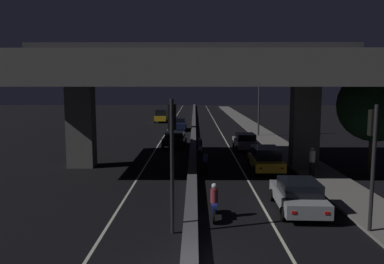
# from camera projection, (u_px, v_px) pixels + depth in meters

# --- Properties ---
(lane_line_left_inner) EXTENTS (0.12, 126.00, 0.00)m
(lane_line_left_inner) POSITION_uv_depth(u_px,v_px,m) (167.00, 132.00, 45.58)
(lane_line_left_inner) COLOR beige
(lane_line_left_inner) RESTS_ON ground_plane
(lane_line_right_inner) EXTENTS (0.12, 126.00, 0.00)m
(lane_line_right_inner) POSITION_uv_depth(u_px,v_px,m) (221.00, 132.00, 45.53)
(lane_line_right_inner) COLOR beige
(lane_line_right_inner) RESTS_ON ground_plane
(median_divider) EXTENTS (0.55, 126.00, 0.40)m
(median_divider) POSITION_uv_depth(u_px,v_px,m) (194.00, 130.00, 45.53)
(median_divider) COLOR #4C4C51
(median_divider) RESTS_ON ground_plane
(sidewalk_right) EXTENTS (2.67, 126.00, 0.13)m
(sidewalk_right) POSITION_uv_depth(u_px,v_px,m) (270.00, 139.00, 38.54)
(sidewalk_right) COLOR slate
(sidewalk_right) RESTS_ON ground_plane
(elevated_overpass) EXTENTS (22.41, 11.40, 8.37)m
(elevated_overpass) POSITION_uv_depth(u_px,v_px,m) (193.00, 74.00, 24.91)
(elevated_overpass) COLOR #5B5956
(elevated_overpass) RESTS_ON ground_plane
(traffic_light_left_of_median) EXTENTS (0.30, 0.49, 5.05)m
(traffic_light_left_of_median) POSITION_uv_depth(u_px,v_px,m) (172.00, 142.00, 13.74)
(traffic_light_left_of_median) COLOR black
(traffic_light_left_of_median) RESTS_ON ground_plane
(traffic_light_right_of_median) EXTENTS (0.30, 0.49, 4.84)m
(traffic_light_right_of_median) POSITION_uv_depth(u_px,v_px,m) (373.00, 146.00, 13.71)
(traffic_light_right_of_median) COLOR black
(traffic_light_right_of_median) RESTS_ON ground_plane
(street_lamp) EXTENTS (1.96, 0.32, 7.87)m
(street_lamp) POSITION_uv_depth(u_px,v_px,m) (257.00, 94.00, 40.84)
(street_lamp) COLOR #2D2D30
(street_lamp) RESTS_ON ground_plane
(car_silver_lead) EXTENTS (2.09, 4.22, 1.41)m
(car_silver_lead) POSITION_uv_depth(u_px,v_px,m) (298.00, 195.00, 16.51)
(car_silver_lead) COLOR gray
(car_silver_lead) RESTS_ON ground_plane
(car_taxi_yellow_second) EXTENTS (2.01, 4.02, 1.59)m
(car_taxi_yellow_second) POSITION_uv_depth(u_px,v_px,m) (266.00, 159.00, 24.26)
(car_taxi_yellow_second) COLOR gold
(car_taxi_yellow_second) RESTS_ON ground_plane
(car_silver_third) EXTENTS (1.96, 4.36, 1.43)m
(car_silver_third) POSITION_uv_depth(u_px,v_px,m) (245.00, 141.00, 32.63)
(car_silver_third) COLOR gray
(car_silver_third) RESTS_ON ground_plane
(car_black_lead_oncoming) EXTENTS (2.18, 4.19, 1.36)m
(car_black_lead_oncoming) POSITION_uv_depth(u_px,v_px,m) (175.00, 139.00, 34.32)
(car_black_lead_oncoming) COLOR black
(car_black_lead_oncoming) RESTS_ON ground_plane
(car_dark_blue_second_oncoming) EXTENTS (1.86, 4.30, 1.53)m
(car_dark_blue_second_oncoming) POSITION_uv_depth(u_px,v_px,m) (179.00, 124.00, 47.16)
(car_dark_blue_second_oncoming) COLOR #141938
(car_dark_blue_second_oncoming) RESTS_ON ground_plane
(car_taxi_yellow_third_oncoming) EXTENTS (1.97, 4.37, 1.96)m
(car_taxi_yellow_third_oncoming) POSITION_uv_depth(u_px,v_px,m) (161.00, 116.00, 57.63)
(car_taxi_yellow_third_oncoming) COLOR gold
(car_taxi_yellow_third_oncoming) RESTS_ON ground_plane
(motorcycle_blue_filtering_near) EXTENTS (0.34, 1.86, 1.50)m
(motorcycle_blue_filtering_near) POSITION_uv_depth(u_px,v_px,m) (214.00, 204.00, 15.59)
(motorcycle_blue_filtering_near) COLOR black
(motorcycle_blue_filtering_near) RESTS_ON ground_plane
(motorcycle_black_filtering_mid) EXTENTS (0.34, 1.94, 1.38)m
(motorcycle_black_filtering_mid) POSITION_uv_depth(u_px,v_px,m) (206.00, 162.00, 24.25)
(motorcycle_black_filtering_mid) COLOR black
(motorcycle_black_filtering_mid) RESTS_ON ground_plane
(motorcycle_white_filtering_far) EXTENTS (0.34, 1.81, 1.36)m
(motorcycle_white_filtering_far) POSITION_uv_depth(u_px,v_px,m) (200.00, 147.00, 30.46)
(motorcycle_white_filtering_far) COLOR black
(motorcycle_white_filtering_far) RESTS_ON ground_plane
(pedestrian_on_sidewalk) EXTENTS (0.34, 0.34, 1.74)m
(pedestrian_on_sidewalk) POSITION_uv_depth(u_px,v_px,m) (312.00, 161.00, 22.59)
(pedestrian_on_sidewalk) COLOR black
(pedestrian_on_sidewalk) RESTS_ON sidewalk_right
(roadside_tree_kerbside_near) EXTENTS (4.41, 4.41, 6.57)m
(roadside_tree_kerbside_near) POSITION_uv_depth(u_px,v_px,m) (375.00, 105.00, 22.55)
(roadside_tree_kerbside_near) COLOR #38281C
(roadside_tree_kerbside_near) RESTS_ON ground_plane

